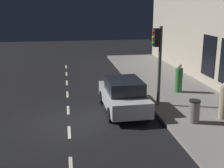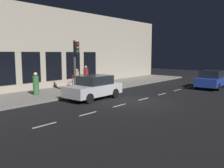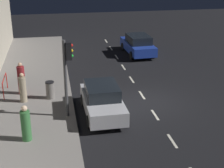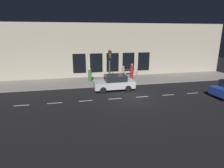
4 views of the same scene
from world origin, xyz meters
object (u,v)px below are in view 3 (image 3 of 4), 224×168
(parked_car_0, at_px, (102,100))
(pedestrian_2, at_px, (23,89))
(pedestrian_1, at_px, (21,80))
(traffic_light, at_px, (67,66))
(parked_car_1, at_px, (138,45))
(trash_bin, at_px, (50,90))
(pedestrian_0, at_px, (26,125))

(parked_car_0, bearing_deg, pedestrian_2, -27.76)
(pedestrian_1, bearing_deg, traffic_light, 157.91)
(parked_car_1, bearing_deg, traffic_light, -122.96)
(parked_car_1, relative_size, pedestrian_1, 2.40)
(pedestrian_2, bearing_deg, parked_car_1, 93.62)
(traffic_light, bearing_deg, trash_bin, -69.11)
(traffic_light, bearing_deg, pedestrian_0, 46.18)
(pedestrian_0, relative_size, trash_bin, 1.66)
(trash_bin, bearing_deg, pedestrian_0, 76.71)
(pedestrian_0, height_order, trash_bin, pedestrian_0)
(parked_car_0, bearing_deg, trash_bin, -41.92)
(traffic_light, height_order, pedestrian_1, traffic_light)
(parked_car_1, relative_size, trash_bin, 4.55)
(pedestrian_1, relative_size, pedestrian_2, 1.13)
(parked_car_1, bearing_deg, pedestrian_2, -138.08)
(traffic_light, distance_m, parked_car_0, 2.55)
(pedestrian_0, bearing_deg, pedestrian_2, -101.72)
(pedestrian_0, xyz_separation_m, pedestrian_2, (0.39, -4.17, 0.01))
(pedestrian_2, bearing_deg, traffic_light, 6.25)
(trash_bin, bearing_deg, parked_car_1, -130.83)
(pedestrian_2, bearing_deg, pedestrian_1, 145.79)
(parked_car_1, height_order, pedestrian_2, pedestrian_2)
(parked_car_0, xyz_separation_m, trash_bin, (2.57, -2.23, -0.15))
(parked_car_1, bearing_deg, trash_bin, -133.54)
(traffic_light, relative_size, parked_car_0, 0.93)
(trash_bin, bearing_deg, traffic_light, 110.89)
(pedestrian_0, relative_size, pedestrian_2, 0.99)
(traffic_light, distance_m, parked_car_1, 12.28)
(pedestrian_2, distance_m, trash_bin, 1.46)
(pedestrian_1, xyz_separation_m, pedestrian_2, (-0.14, 1.18, -0.10))
(traffic_light, xyz_separation_m, parked_car_1, (-6.11, -10.48, -1.92))
(pedestrian_1, bearing_deg, trash_bin, 179.69)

